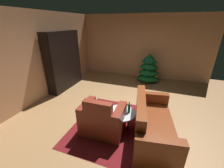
{
  "coord_description": "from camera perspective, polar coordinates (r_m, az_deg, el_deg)",
  "views": [
    {
      "loc": [
        0.86,
        -3.18,
        2.37
      ],
      "look_at": [
        -0.21,
        -0.16,
        0.98
      ],
      "focal_mm": 22.8,
      "sensor_mm": 36.0,
      "label": 1
    }
  ],
  "objects": [
    {
      "name": "bottle_on_table",
      "position": [
        3.36,
        6.83,
        -9.59
      ],
      "size": [
        0.06,
        0.06,
        0.27
      ],
      "color": "#225530",
      "rests_on": "coffee_table"
    },
    {
      "name": "wall_left",
      "position": [
        4.97,
        -29.27,
        8.78
      ],
      "size": [
        0.06,
        6.78,
        2.73
      ],
      "primitive_type": "cube",
      "color": "tan",
      "rests_on": "ground"
    },
    {
      "name": "coffee_table",
      "position": [
        3.42,
        3.49,
        -11.81
      ],
      "size": [
        0.69,
        0.69,
        0.44
      ],
      "color": "black",
      "rests_on": "ground"
    },
    {
      "name": "couch_red",
      "position": [
        3.31,
        15.51,
        -15.73
      ],
      "size": [
        1.06,
        1.86,
        0.95
      ],
      "color": "brown",
      "rests_on": "ground"
    },
    {
      "name": "wall_back",
      "position": [
        6.67,
        12.34,
        14.25
      ],
      "size": [
        5.69,
        0.06,
        2.73
      ],
      "primitive_type": "cube",
      "color": "tan",
      "rests_on": "ground"
    },
    {
      "name": "area_rug",
      "position": [
        3.69,
        2.95,
        -16.6
      ],
      "size": [
        2.2,
        2.24,
        0.01
      ],
      "primitive_type": "cube",
      "color": "#5F1216",
      "rests_on": "ground"
    },
    {
      "name": "bookshelf_unit",
      "position": [
        5.73,
        -18.0,
        8.63
      ],
      "size": [
        0.37,
        1.63,
        2.11
      ],
      "color": "black",
      "rests_on": "ground"
    },
    {
      "name": "decorated_tree",
      "position": [
        6.28,
        14.5,
        6.33
      ],
      "size": [
        0.94,
        0.94,
        1.2
      ],
      "color": "brown",
      "rests_on": "ground"
    },
    {
      "name": "armchair_red",
      "position": [
        3.32,
        -3.86,
        -14.34
      ],
      "size": [
        0.97,
        0.68,
        0.95
      ],
      "color": "maroon",
      "rests_on": "ground"
    },
    {
      "name": "book_stack_on_table",
      "position": [
        3.35,
        4.11,
        -11.01
      ],
      "size": [
        0.17,
        0.15,
        0.09
      ],
      "color": "#3F5498",
      "rests_on": "coffee_table"
    },
    {
      "name": "ground_plane",
      "position": [
        4.06,
        3.68,
        -12.37
      ],
      "size": [
        7.99,
        7.99,
        0.0
      ],
      "primitive_type": "plane",
      "color": "#986F44"
    }
  ]
}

